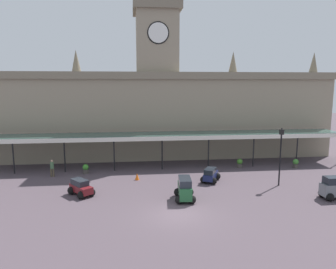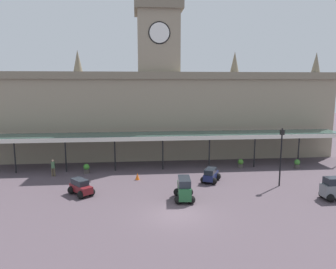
% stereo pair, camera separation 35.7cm
% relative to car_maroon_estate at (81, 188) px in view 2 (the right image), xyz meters
% --- Properties ---
extents(ground_plane, '(140.00, 140.00, 0.00)m').
position_rel_car_maroon_estate_xyz_m(ground_plane, '(7.23, -4.62, -0.56)').
color(ground_plane, '#4E4149').
extents(station_building, '(42.00, 6.41, 18.10)m').
position_rel_car_maroon_estate_xyz_m(station_building, '(7.23, 13.76, 5.20)').
color(station_building, gray).
rests_on(station_building, ground).
extents(entrance_canopy, '(39.66, 3.26, 3.58)m').
position_rel_car_maroon_estate_xyz_m(entrance_canopy, '(7.23, 8.33, 2.87)').
color(entrance_canopy, '#38564C').
rests_on(entrance_canopy, ground).
extents(car_maroon_estate, '(2.31, 2.41, 1.27)m').
position_rel_car_maroon_estate_xyz_m(car_maroon_estate, '(0.00, 0.00, 0.00)').
color(car_maroon_estate, maroon).
rests_on(car_maroon_estate, ground).
extents(car_green_van, '(1.72, 2.47, 1.77)m').
position_rel_car_maroon_estate_xyz_m(car_green_van, '(8.14, -1.97, 0.24)').
color(car_green_van, '#1E512D').
rests_on(car_green_van, ground).
extents(car_navy_estate, '(2.15, 2.43, 1.27)m').
position_rel_car_maroon_estate_xyz_m(car_navy_estate, '(11.25, 2.37, 0.00)').
color(car_navy_estate, '#19214C').
rests_on(car_navy_estate, ground).
extents(pedestrian_near_entrance, '(0.39, 0.34, 1.67)m').
position_rel_car_maroon_estate_xyz_m(pedestrian_near_entrance, '(-3.56, 5.57, 0.34)').
color(pedestrian_near_entrance, brown).
rests_on(pedestrian_near_entrance, ground).
extents(victorian_lamppost, '(0.30, 0.30, 5.14)m').
position_rel_car_maroon_estate_xyz_m(victorian_lamppost, '(16.98, 0.59, 2.61)').
color(victorian_lamppost, black).
rests_on(victorian_lamppost, ground).
extents(traffic_cone, '(0.40, 0.40, 0.65)m').
position_rel_car_maroon_estate_xyz_m(traffic_cone, '(4.56, 3.62, -0.24)').
color(traffic_cone, orange).
rests_on(traffic_cone, ground).
extents(planter_by_canopy, '(0.60, 0.60, 0.96)m').
position_rel_car_maroon_estate_xyz_m(planter_by_canopy, '(21.46, 6.09, -0.07)').
color(planter_by_canopy, '#47423D').
rests_on(planter_by_canopy, ground).
extents(planter_near_kerb, '(0.60, 0.60, 0.96)m').
position_rel_car_maroon_estate_xyz_m(planter_near_kerb, '(15.53, 6.81, -0.07)').
color(planter_near_kerb, '#47423D').
rests_on(planter_near_kerb, ground).
extents(planter_forecourt_centre, '(0.60, 0.60, 0.96)m').
position_rel_car_maroon_estate_xyz_m(planter_forecourt_centre, '(-0.51, 6.29, -0.07)').
color(planter_forecourt_centre, '#47423D').
rests_on(planter_forecourt_centre, ground).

